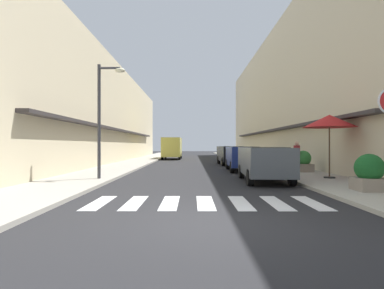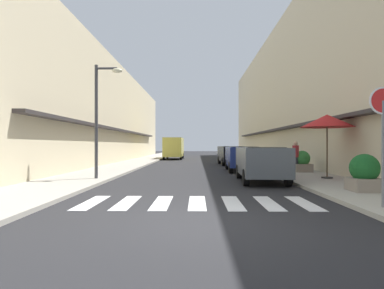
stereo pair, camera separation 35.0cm
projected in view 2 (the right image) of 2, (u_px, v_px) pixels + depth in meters
The scene contains 17 objects.
ground_plane at pixel (197, 164), 26.57m from camera, with size 110.97×110.97×0.00m, color #232326.
sidewalk_left at pixel (134, 163), 26.65m from camera, with size 2.94×70.62×0.12m, color #9E998E.
sidewalk_right at pixel (260, 163), 26.49m from camera, with size 2.94×70.62×0.12m, color #ADA899.
building_row_left at pixel (92, 114), 28.24m from camera, with size 5.50×47.40×8.61m.
building_row_right at pixel (303, 95), 27.97m from camera, with size 5.50×47.40×11.73m.
crosswalk at pixel (197, 203), 8.65m from camera, with size 6.15×2.20×0.01m.
parked_car_near at pixel (261, 160), 13.58m from camera, with size 1.94×4.37×1.47m.
parked_car_mid at pixel (242, 156), 19.18m from camera, with size 1.90×4.17×1.47m.
parked_car_far at pixel (231, 153), 25.25m from camera, with size 1.94×4.46×1.47m.
delivery_van at pixel (174, 146), 35.52m from camera, with size 2.04×5.41×2.37m.
round_street_sign at pixel (383, 115), 7.47m from camera, with size 0.65×0.07×2.79m.
street_lamp at pixel (101, 108), 13.92m from camera, with size 1.19×0.28×4.91m.
cafe_umbrella at pixel (327, 121), 13.96m from camera, with size 2.25×2.25×2.76m.
planter_corner at pixel (364, 173), 10.07m from camera, with size 0.89×0.89×1.16m.
planter_midblock at pixel (302, 162), 17.31m from camera, with size 0.90×0.90×1.14m.
planter_far at pixel (266, 158), 22.84m from camera, with size 0.90×0.90×1.10m.
pedestrian_walking_near at pixel (296, 156), 17.15m from camera, with size 0.34×0.34×1.63m.
Camera 2 is at (-0.01, -6.40, 1.56)m, focal length 30.18 mm.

